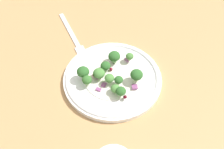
# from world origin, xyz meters

# --- Properties ---
(ground_plane) EXTENTS (1.80, 1.80, 0.02)m
(ground_plane) POSITION_xyz_m (0.00, 0.00, -0.01)
(ground_plane) COLOR tan
(plate) EXTENTS (0.23, 0.23, 0.02)m
(plate) POSITION_xyz_m (0.00, -0.00, 0.01)
(plate) COLOR white
(plate) RESTS_ON ground_plane
(dressing_pool) EXTENTS (0.14, 0.14, 0.00)m
(dressing_pool) POSITION_xyz_m (0.00, -0.00, 0.01)
(dressing_pool) COLOR white
(dressing_pool) RESTS_ON plate
(broccoli_floret_0) EXTENTS (0.03, 0.03, 0.03)m
(broccoli_floret_0) POSITION_xyz_m (-0.03, 0.04, 0.03)
(broccoli_floret_0) COLOR #8EB77A
(broccoli_floret_0) RESTS_ON plate
(broccoli_floret_1) EXTENTS (0.02, 0.02, 0.02)m
(broccoli_floret_1) POSITION_xyz_m (0.05, -0.03, 0.03)
(broccoli_floret_1) COLOR #9EC684
(broccoli_floret_1) RESTS_ON plate
(broccoli_floret_2) EXTENTS (0.02, 0.02, 0.02)m
(broccoli_floret_2) POSITION_xyz_m (0.03, -0.03, 0.03)
(broccoli_floret_2) COLOR #9EC684
(broccoli_floret_2) RESTS_ON plate
(broccoli_floret_3) EXTENTS (0.03, 0.03, 0.03)m
(broccoli_floret_3) POSITION_xyz_m (-0.02, -0.02, 0.03)
(broccoli_floret_3) COLOR #ADD18E
(broccoli_floret_3) RESTS_ON plate
(broccoli_floret_4) EXTENTS (0.02, 0.02, 0.02)m
(broccoli_floret_4) POSITION_xyz_m (0.01, -0.02, 0.03)
(broccoli_floret_4) COLOR #ADD18E
(broccoli_floret_4) RESTS_ON plate
(broccoli_floret_5) EXTENTS (0.02, 0.02, 0.02)m
(broccoli_floret_5) POSITION_xyz_m (-0.00, 0.07, 0.03)
(broccoli_floret_5) COLOR #9EC684
(broccoli_floret_5) RESTS_ON plate
(broccoli_floret_6) EXTENTS (0.03, 0.03, 0.03)m
(broccoli_floret_6) POSITION_xyz_m (0.05, 0.03, 0.04)
(broccoli_floret_6) COLOR #ADD18E
(broccoli_floret_6) RESTS_ON plate
(broccoli_floret_7) EXTENTS (0.02, 0.02, 0.02)m
(broccoli_floret_7) POSITION_xyz_m (-0.03, 0.01, 0.03)
(broccoli_floret_7) COLOR #8EB77A
(broccoli_floret_7) RESTS_ON plate
(broccoli_floret_8) EXTENTS (0.03, 0.03, 0.03)m
(broccoli_floret_8) POSITION_xyz_m (-0.05, -0.05, 0.04)
(broccoli_floret_8) COLOR #9EC684
(broccoli_floret_8) RESTS_ON plate
(broccoli_floret_9) EXTENTS (0.02, 0.02, 0.02)m
(broccoli_floret_9) POSITION_xyz_m (-0.03, -0.06, 0.03)
(broccoli_floret_9) COLOR #9EC684
(broccoli_floret_9) RESTS_ON plate
(broccoli_floret_10) EXTENTS (0.02, 0.02, 0.02)m
(broccoli_floret_10) POSITION_xyz_m (0.02, -0.01, 0.03)
(broccoli_floret_10) COLOR #9EC684
(broccoli_floret_10) RESTS_ON plate
(cranberry_0) EXTENTS (0.01, 0.01, 0.01)m
(cranberry_0) POSITION_xyz_m (-0.03, -0.03, 0.02)
(cranberry_0) COLOR maroon
(cranberry_0) RESTS_ON plate
(cranberry_1) EXTENTS (0.01, 0.01, 0.01)m
(cranberry_1) POSITION_xyz_m (0.06, -0.03, 0.02)
(cranberry_1) COLOR #4C0A14
(cranberry_1) RESTS_ON plate
(cranberry_2) EXTENTS (0.01, 0.01, 0.01)m
(cranberry_2) POSITION_xyz_m (-0.02, 0.01, 0.02)
(cranberry_2) COLOR maroon
(cranberry_2) RESTS_ON plate
(onion_bit_0) EXTENTS (0.02, 0.02, 0.00)m
(onion_bit_0) POSITION_xyz_m (0.06, 0.01, 0.02)
(onion_bit_0) COLOR #934C84
(onion_bit_0) RESTS_ON plate
(onion_bit_1) EXTENTS (0.02, 0.02, 0.01)m
(onion_bit_1) POSITION_xyz_m (-0.02, -0.02, 0.02)
(onion_bit_1) COLOR #843D75
(onion_bit_1) RESTS_ON plate
(onion_bit_2) EXTENTS (0.01, 0.02, 0.00)m
(onion_bit_2) POSITION_xyz_m (0.00, -0.03, 0.01)
(onion_bit_2) COLOR #934C84
(onion_bit_2) RESTS_ON plate
(onion_bit_3) EXTENTS (0.01, 0.01, 0.00)m
(onion_bit_3) POSITION_xyz_m (-0.01, 0.06, 0.02)
(onion_bit_3) COLOR #A35B93
(onion_bit_3) RESTS_ON plate
(onion_bit_4) EXTENTS (0.01, 0.01, 0.01)m
(onion_bit_4) POSITION_xyz_m (0.03, 0.04, 0.01)
(onion_bit_4) COLOR #934C84
(onion_bit_4) RESTS_ON plate
(onion_bit_5) EXTENTS (0.01, 0.01, 0.01)m
(onion_bit_5) POSITION_xyz_m (-0.00, -0.05, 0.02)
(onion_bit_5) COLOR #934C84
(onion_bit_5) RESTS_ON plate
(fork) EXTENTS (0.18, 0.10, 0.01)m
(fork) POSITION_xyz_m (-0.18, 0.05, 0.00)
(fork) COLOR silver
(fork) RESTS_ON ground_plane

